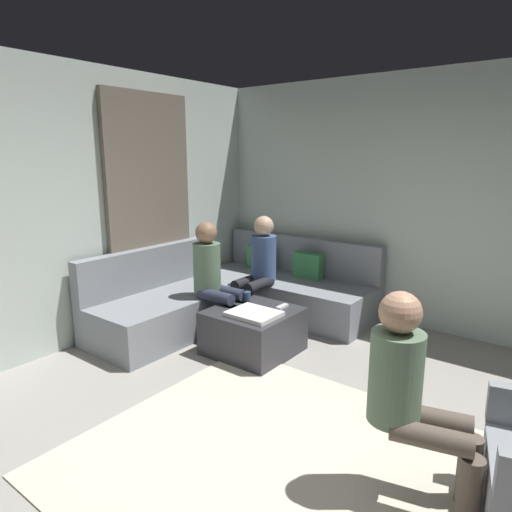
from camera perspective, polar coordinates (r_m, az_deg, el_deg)
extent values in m
cube|color=gray|center=(2.92, 6.82, -28.18)|extent=(6.00, 6.00, 0.10)
cube|color=silver|center=(5.01, 24.77, 5.71)|extent=(6.00, 0.12, 2.70)
cube|color=silver|center=(4.49, -26.96, 4.82)|extent=(0.12, 6.00, 2.70)
cube|color=#726659|center=(5.12, -13.18, 5.54)|extent=(0.06, 1.10, 2.50)
cube|color=beige|center=(3.03, 4.33, -24.99)|extent=(2.60, 2.20, 0.01)
cube|color=gray|center=(5.45, 3.71, -4.94)|extent=(2.10, 0.85, 0.42)
cube|color=gray|center=(5.63, 5.78, 0.18)|extent=(2.10, 0.14, 0.45)
cube|color=gray|center=(4.93, -10.84, -7.09)|extent=(0.85, 1.70, 0.42)
cube|color=gray|center=(5.06, -13.73, -1.55)|extent=(0.14, 1.70, 0.45)
cube|color=#3F8C4C|center=(5.78, 0.60, -0.49)|extent=(0.36, 0.12, 0.36)
cube|color=#3F8C4C|center=(5.40, 6.56, -1.52)|extent=(0.36, 0.12, 0.36)
cube|color=#333338|center=(4.38, -0.35, -9.43)|extent=(0.76, 0.76, 0.42)
cube|color=white|center=(4.15, -0.27, -7.30)|extent=(0.44, 0.36, 0.04)
cylinder|color=#334C72|center=(4.55, -1.16, -5.11)|extent=(0.08, 0.08, 0.10)
cube|color=white|center=(4.37, 3.31, -6.39)|extent=(0.05, 0.15, 0.02)
cylinder|color=black|center=(4.83, -1.03, -7.25)|extent=(0.12, 0.12, 0.42)
cylinder|color=black|center=(4.94, -2.68, -6.81)|extent=(0.12, 0.12, 0.42)
cylinder|color=black|center=(4.90, 0.42, -3.65)|extent=(0.12, 0.40, 0.12)
cylinder|color=black|center=(5.01, -1.23, -3.29)|extent=(0.12, 0.40, 0.12)
cylinder|color=#3F598C|center=(5.04, 0.97, -0.24)|extent=(0.28, 0.28, 0.50)
sphere|color=#D8AD8C|center=(4.98, 0.98, 3.81)|extent=(0.22, 0.22, 0.22)
cylinder|color=#2D3347|center=(4.62, -1.62, -8.24)|extent=(0.12, 0.12, 0.42)
cylinder|color=#2D3347|center=(4.49, -3.08, -8.88)|extent=(0.12, 0.12, 0.42)
cylinder|color=#2D3347|center=(4.65, -3.56, -4.58)|extent=(0.40, 0.12, 0.12)
cylinder|color=#2D3347|center=(4.52, -5.06, -5.11)|extent=(0.40, 0.12, 0.12)
cylinder|color=#597259|center=(4.65, -6.19, -1.44)|extent=(0.28, 0.28, 0.50)
sphere|color=#8C664C|center=(4.57, -6.30, 2.94)|extent=(0.22, 0.22, 0.22)
cylinder|color=brown|center=(2.92, 25.21, -23.30)|extent=(0.12, 0.12, 0.40)
cylinder|color=brown|center=(2.77, 25.28, -25.43)|extent=(0.12, 0.12, 0.40)
cylinder|color=brown|center=(2.77, 21.39, -18.58)|extent=(0.42, 0.21, 0.12)
cylinder|color=brown|center=(2.62, 21.19, -20.56)|extent=(0.42, 0.21, 0.12)
cylinder|color=#597259|center=(2.58, 17.18, -14.35)|extent=(0.28, 0.28, 0.50)
sphere|color=tan|center=(2.44, 17.74, -6.78)|extent=(0.22, 0.22, 0.22)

